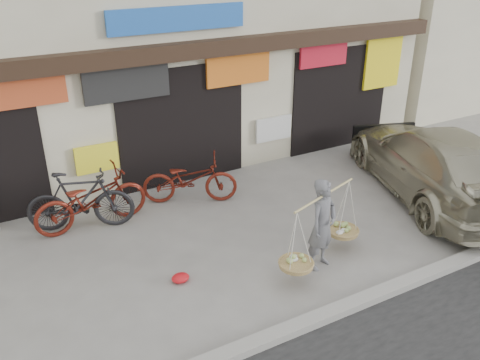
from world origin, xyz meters
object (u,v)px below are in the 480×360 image
street_vendor (322,228)px  suv (434,162)px  bike_0 (91,199)px  bike_1 (80,201)px  bike_2 (190,179)px

street_vendor → suv: (3.84, 1.05, 0.01)m
street_vendor → bike_0: size_ratio=0.85×
bike_0 → bike_1: (-0.21, -0.01, 0.03)m
street_vendor → bike_1: size_ratio=0.93×
bike_1 → bike_2: (2.32, 0.02, -0.08)m
bike_0 → bike_2: size_ratio=1.10×
bike_2 → street_vendor: bearing=-138.2°
street_vendor → suv: street_vendor is taller
street_vendor → bike_0: bearing=115.0°
street_vendor → bike_2: 3.45m
bike_0 → bike_2: 2.11m
bike_0 → bike_2: bike_0 is taller
bike_1 → suv: bearing=-87.6°
street_vendor → bike_1: (-3.32, 3.27, -0.15)m
bike_0 → suv: 7.30m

